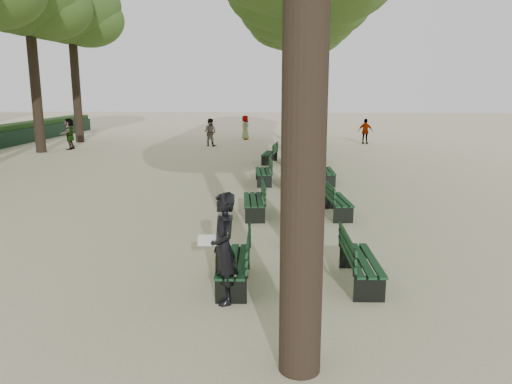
{
  "coord_description": "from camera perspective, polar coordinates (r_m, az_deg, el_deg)",
  "views": [
    {
      "loc": [
        1.36,
        -7.68,
        3.48
      ],
      "look_at": [
        0.6,
        3.0,
        1.2
      ],
      "focal_mm": 35.0,
      "sensor_mm": 36.0,
      "label": 1
    }
  ],
  "objects": [
    {
      "name": "pedestrian_a",
      "position": [
        29.68,
        -5.27,
        6.82
      ],
      "size": [
        0.85,
        0.58,
        1.62
      ],
      "primitive_type": "imported",
      "rotation": [
        0.0,
        0.0,
        2.79
      ],
      "color": "#262628",
      "rests_on": "ground"
    },
    {
      "name": "bench_left_3",
      "position": [
        22.98,
        1.55,
        4.0
      ],
      "size": [
        0.74,
        1.85,
        0.92
      ],
      "color": "black",
      "rests_on": "ground"
    },
    {
      "name": "bench_left_0",
      "position": [
        8.98,
        -2.58,
        -8.94
      ],
      "size": [
        0.67,
        1.83,
        0.92
      ],
      "color": "black",
      "rests_on": "ground"
    },
    {
      "name": "bench_right_1",
      "position": [
        13.81,
        9.25,
        -1.57
      ],
      "size": [
        0.79,
        1.86,
        0.92
      ],
      "color": "black",
      "rests_on": "ground"
    },
    {
      "name": "pedestrian_c",
      "position": [
        31.37,
        12.41,
        6.79
      ],
      "size": [
        0.95,
        0.63,
        1.54
      ],
      "primitive_type": "imported",
      "rotation": [
        0.0,
        0.0,
        2.75
      ],
      "color": "#262628",
      "rests_on": "ground"
    },
    {
      "name": "bench_left_1",
      "position": [
        13.61,
        -0.24,
        -1.61
      ],
      "size": [
        0.76,
        1.85,
        0.92
      ],
      "color": "black",
      "rests_on": "ground"
    },
    {
      "name": "pedestrian_d",
      "position": [
        33.2,
        -1.24,
        7.38
      ],
      "size": [
        0.46,
        0.82,
        1.58
      ],
      "primitive_type": "imported",
      "rotation": [
        0.0,
        0.0,
        1.77
      ],
      "color": "#262628",
      "rests_on": "ground"
    },
    {
      "name": "man_with_map",
      "position": [
        8.1,
        -3.72,
        -6.44
      ],
      "size": [
        0.74,
        0.82,
        1.84
      ],
      "color": "black",
      "rests_on": "ground"
    },
    {
      "name": "pedestrian_b",
      "position": [
        34.1,
        6.33,
        7.52
      ],
      "size": [
        0.67,
        1.14,
        1.68
      ],
      "primitive_type": "imported",
      "rotation": [
        0.0,
        0.0,
        1.24
      ],
      "color": "#262628",
      "rests_on": "ground"
    },
    {
      "name": "bench_right_3",
      "position": [
        23.02,
        7.21,
        3.92
      ],
      "size": [
        0.78,
        1.86,
        0.92
      ],
      "color": "black",
      "rests_on": "ground"
    },
    {
      "name": "bench_right_0",
      "position": [
        9.21,
        11.89,
        -8.63
      ],
      "size": [
        0.67,
        1.83,
        0.92
      ],
      "color": "black",
      "rests_on": "ground"
    },
    {
      "name": "pedestrian_e",
      "position": [
        29.87,
        -20.54,
        6.24
      ],
      "size": [
        0.44,
        1.62,
        1.73
      ],
      "primitive_type": "imported",
      "rotation": [
        0.0,
        0.0,
        4.77
      ],
      "color": "#262628",
      "rests_on": "ground"
    },
    {
      "name": "bench_left_2",
      "position": [
        18.13,
        0.86,
        1.83
      ],
      "size": [
        0.75,
        1.85,
        0.92
      ],
      "color": "black",
      "rests_on": "ground"
    },
    {
      "name": "bench_right_2",
      "position": [
        18.37,
        7.98,
        1.85
      ],
      "size": [
        0.66,
        1.83,
        0.92
      ],
      "color": "black",
      "rests_on": "ground"
    },
    {
      "name": "ground",
      "position": [
        8.54,
        -5.57,
        -12.08
      ],
      "size": [
        120.0,
        120.0,
        0.0
      ],
      "primitive_type": "plane",
      "color": "beige",
      "rests_on": "ground"
    },
    {
      "name": "tree_central_5",
      "position": [
        30.97,
        4.55,
        19.73
      ],
      "size": [
        6.0,
        6.0,
        9.95
      ],
      "color": "#33261C",
      "rests_on": "ground"
    },
    {
      "name": "tree_far_5",
      "position": [
        33.79,
        -20.47,
        19.24
      ],
      "size": [
        6.0,
        6.0,
        10.45
      ],
      "color": "#33261C",
      "rests_on": "ground"
    }
  ]
}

